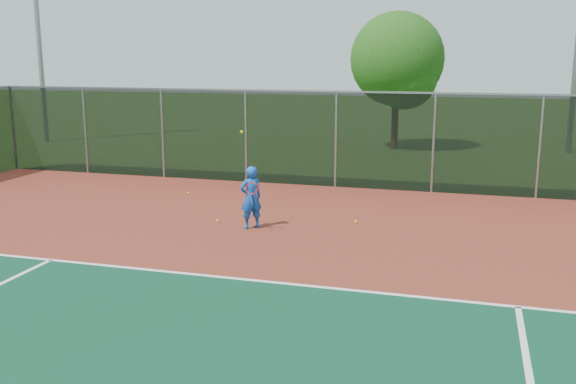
{
  "coord_description": "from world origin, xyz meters",
  "views": [
    {
      "loc": [
        1.11,
        -7.64,
        4.1
      ],
      "look_at": [
        -2.54,
        5.0,
        1.3
      ],
      "focal_mm": 40.0,
      "sensor_mm": 36.0,
      "label": 1
    }
  ],
  "objects": [
    {
      "name": "ground",
      "position": [
        0.0,
        0.0,
        0.0
      ],
      "size": [
        120.0,
        120.0,
        0.0
      ],
      "primitive_type": "plane",
      "color": "#284F16",
      "rests_on": "ground"
    },
    {
      "name": "practice_ball_4",
      "position": [
        -7.01,
        9.65,
        0.06
      ],
      "size": [
        0.07,
        0.07,
        0.07
      ],
      "primitive_type": "sphere",
      "color": "yellow",
      "rests_on": "court_apron"
    },
    {
      "name": "fence_back",
      "position": [
        0.0,
        12.0,
        1.56
      ],
      "size": [
        30.0,
        0.06,
        3.03
      ],
      "color": "black",
      "rests_on": "court_apron"
    },
    {
      "name": "floodlight_nw",
      "position": [
        -18.88,
        19.03,
        6.66
      ],
      "size": [
        0.9,
        0.4,
        11.78
      ],
      "color": "gray",
      "rests_on": "ground"
    },
    {
      "name": "practice_ball_0",
      "position": [
        -1.55,
        7.67,
        0.06
      ],
      "size": [
        0.07,
        0.07,
        0.07
      ],
      "primitive_type": "sphere",
      "color": "yellow",
      "rests_on": "court_apron"
    },
    {
      "name": "tree_back_left",
      "position": [
        -2.15,
        21.09,
        3.78
      ],
      "size": [
        4.1,
        4.1,
        6.02
      ],
      "color": "#342413",
      "rests_on": "ground"
    },
    {
      "name": "practice_ball_2",
      "position": [
        -4.89,
        6.8,
        0.06
      ],
      "size": [
        0.07,
        0.07,
        0.07
      ],
      "primitive_type": "sphere",
      "color": "yellow",
      "rests_on": "court_apron"
    },
    {
      "name": "tennis_player",
      "position": [
        -3.9,
        6.51,
        0.78
      ],
      "size": [
        0.65,
        0.73,
        2.35
      ],
      "color": "blue",
      "rests_on": "court_apron"
    },
    {
      "name": "court_apron",
      "position": [
        0.0,
        2.0,
        0.01
      ],
      "size": [
        30.0,
        20.0,
        0.02
      ],
      "primitive_type": "cube",
      "color": "maroon",
      "rests_on": "ground"
    }
  ]
}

